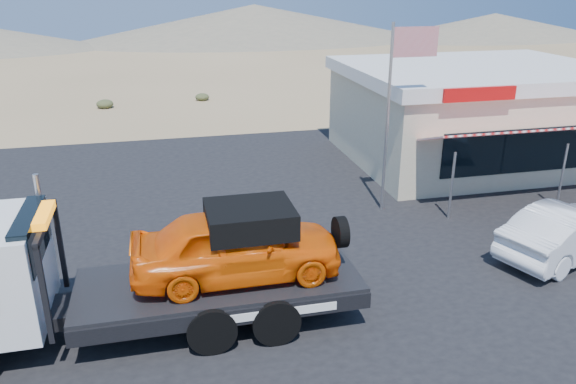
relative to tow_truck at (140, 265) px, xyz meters
name	(u,v)px	position (x,y,z in m)	size (l,w,h in m)	color
ground	(271,296)	(2.94, 0.68, -1.59)	(120.00, 120.00, 0.00)	#8E7851
asphalt_lot	(316,236)	(4.94, 3.68, -1.58)	(32.00, 24.00, 0.02)	black
tow_truck	(140,265)	(0.00, 0.00, 0.00)	(8.85, 2.63, 2.96)	black
white_sedan	(569,232)	(11.28, 0.85, -0.83)	(1.57, 4.50, 1.48)	silver
jerky_store	(474,112)	(13.44, 9.66, 0.40)	(10.40, 9.97, 3.90)	beige
flagpole	(396,97)	(7.88, 5.18, 2.17)	(1.55, 0.10, 6.00)	#99999E
distant_hills	(80,30)	(-6.83, 55.82, 0.29)	(126.00, 48.00, 4.20)	#726B59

